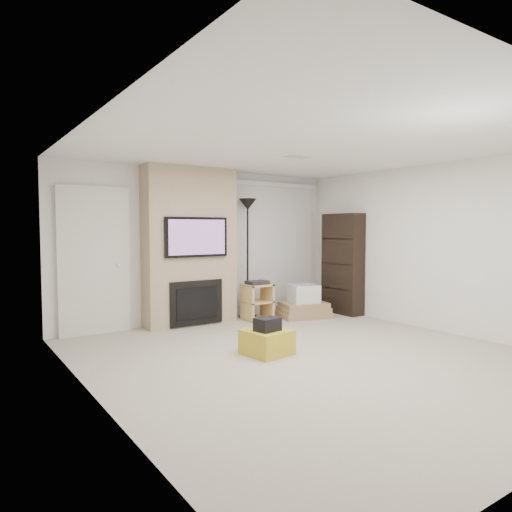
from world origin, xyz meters
TOP-DOWN VIEW (x-y plane):
  - floor at (0.00, 0.00)m, footprint 5.00×5.50m
  - ceiling at (0.00, 0.00)m, footprint 5.00×5.50m
  - wall_back at (0.00, 2.75)m, footprint 5.00×0.00m
  - wall_left at (-2.50, 0.00)m, footprint 0.00×5.50m
  - wall_right at (2.50, 0.00)m, footprint 0.00×5.50m
  - hvac_vent at (0.40, 0.80)m, footprint 0.35×0.18m
  - ottoman at (-0.38, 0.42)m, footprint 0.57×0.57m
  - black_bag at (-0.40, 0.37)m, footprint 0.31×0.26m
  - fireplace_wall at (-0.35, 2.54)m, footprint 1.50×0.47m
  - entry_door at (-1.80, 2.71)m, footprint 1.02×0.11m
  - vertical_blinds at (1.40, 2.70)m, footprint 1.98×0.10m
  - floor_lamp at (0.70, 2.47)m, footprint 0.30×0.30m
  - av_stand at (0.73, 2.23)m, footprint 0.45×0.38m
  - box_stack at (1.52, 1.97)m, footprint 0.98×0.83m
  - bookshelf at (2.34, 1.85)m, footprint 0.30×0.80m

SIDE VIEW (x-z plane):
  - floor at x=0.00m, z-range 0.00..0.00m
  - ottoman at x=-0.38m, z-range 0.00..0.30m
  - box_stack at x=1.52m, z-range -0.07..0.50m
  - av_stand at x=0.73m, z-range 0.02..0.68m
  - black_bag at x=-0.40m, z-range 0.30..0.46m
  - bookshelf at x=2.34m, z-range 0.00..1.80m
  - entry_door at x=-1.80m, z-range -0.02..2.12m
  - fireplace_wall at x=-0.35m, z-range -0.01..2.49m
  - wall_back at x=0.00m, z-range 0.00..2.50m
  - wall_left at x=-2.50m, z-range 0.00..2.50m
  - wall_right at x=2.50m, z-range 0.00..2.50m
  - vertical_blinds at x=1.40m, z-range 0.09..2.46m
  - floor_lamp at x=0.70m, z-range 0.59..2.63m
  - hvac_vent at x=0.40m, z-range 2.49..2.50m
  - ceiling at x=0.00m, z-range 2.50..2.50m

